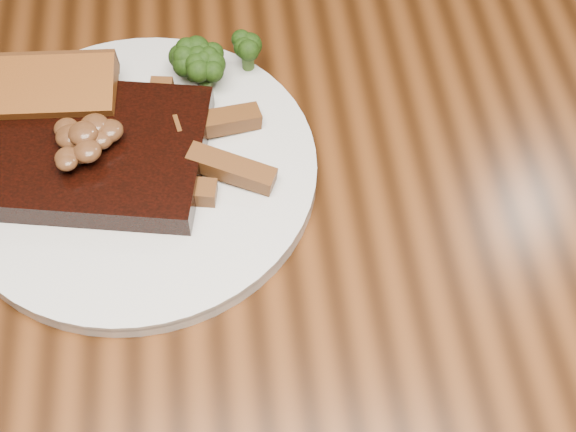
% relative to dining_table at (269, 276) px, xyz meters
% --- Properties ---
extents(dining_table, '(1.60, 0.90, 0.75)m').
position_rel_dining_table_xyz_m(dining_table, '(0.00, 0.00, 0.00)').
color(dining_table, '#532A10').
rests_on(dining_table, ground).
extents(plate, '(0.34, 0.34, 0.01)m').
position_rel_dining_table_xyz_m(plate, '(-0.10, 0.06, 0.10)').
color(plate, silver).
rests_on(plate, dining_table).
extents(steak, '(0.21, 0.17, 0.03)m').
position_rel_dining_table_xyz_m(steak, '(-0.14, 0.07, 0.12)').
color(steak, black).
rests_on(steak, plate).
extents(steak_bone, '(0.14, 0.04, 0.02)m').
position_rel_dining_table_xyz_m(steak_bone, '(-0.14, 0.00, 0.11)').
color(steak_bone, beige).
rests_on(steak_bone, plate).
extents(mushroom_pile, '(0.07, 0.07, 0.03)m').
position_rel_dining_table_xyz_m(mushroom_pile, '(-0.14, 0.07, 0.15)').
color(mushroom_pile, '#56321B').
rests_on(mushroom_pile, steak).
extents(garlic_bread, '(0.11, 0.06, 0.02)m').
position_rel_dining_table_xyz_m(garlic_bread, '(-0.17, 0.13, 0.12)').
color(garlic_bread, brown).
rests_on(garlic_bread, plate).
extents(potato_wedges, '(0.10, 0.10, 0.02)m').
position_rel_dining_table_xyz_m(potato_wedges, '(-0.05, 0.06, 0.12)').
color(potato_wedges, brown).
rests_on(potato_wedges, plate).
extents(broccoli_cluster, '(0.07, 0.07, 0.04)m').
position_rel_dining_table_xyz_m(broccoli_cluster, '(-0.03, 0.15, 0.12)').
color(broccoli_cluster, '#1F3B0D').
rests_on(broccoli_cluster, plate).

